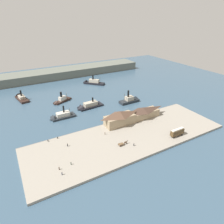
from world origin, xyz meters
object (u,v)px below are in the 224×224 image
object	(u,v)px
pedestrian_near_cart	(59,168)
ferry_mid_harbor	(60,117)
ferry_approaching_east	(61,101)
ferry_near_quay	(131,100)
pedestrian_near_east_shed	(71,163)
pedestrian_standing_center	(105,133)
pedestrian_walking_west	(134,145)
ferry_approaching_west	(21,98)
mooring_post_west	(58,138)
horse_cart	(123,143)
pedestrian_walking_east	(67,145)
ferry_departing_north	(92,82)
ferry_shed_east_terminal	(143,113)
ferry_shed_customs_shed	(120,118)
street_tram	(177,132)
pedestrian_at_waters_edge	(62,173)
mooring_post_east	(48,141)
ferry_outer_harbor	(87,106)

from	to	relation	value
pedestrian_near_cart	ferry_mid_harbor	size ratio (longest dim) A/B	0.10
ferry_approaching_east	ferry_near_quay	bearing A→B (deg)	-28.77
ferry_approaching_east	pedestrian_near_east_shed	bearing A→B (deg)	-102.84
pedestrian_standing_center	pedestrian_near_east_shed	bearing A→B (deg)	-149.90
pedestrian_standing_center	ferry_approaching_east	world-z (taller)	ferry_approaching_east
pedestrian_walking_west	ferry_approaching_west	bearing A→B (deg)	113.35
mooring_post_west	ferry_mid_harbor	xyz separation A→B (m)	(8.15, 23.68, -0.38)
horse_cart	ferry_mid_harbor	size ratio (longest dim) A/B	0.33
pedestrian_walking_east	ferry_departing_north	size ratio (longest dim) A/B	0.09
ferry_shed_east_terminal	mooring_post_west	bearing A→B (deg)	176.44
ferry_shed_customs_shed	pedestrian_near_east_shed	size ratio (longest dim) A/B	11.80
pedestrian_walking_west	pedestrian_walking_east	distance (m)	33.47
pedestrian_near_east_shed	street_tram	bearing A→B (deg)	-6.38
pedestrian_at_waters_edge	ferry_approaching_west	xyz separation A→B (m)	(-3.98, 97.81, -0.74)
ferry_departing_north	ferry_approaching_east	distance (m)	47.96
street_tram	pedestrian_walking_west	xyz separation A→B (m)	(-25.64, 4.10, -1.80)
ferry_shed_east_terminal	ferry_approaching_east	world-z (taller)	ferry_shed_east_terminal
ferry_shed_customs_shed	mooring_post_east	xyz separation A→B (m)	(-41.82, 3.35, -3.99)
pedestrian_near_east_shed	ferry_departing_north	size ratio (longest dim) A/B	0.08
pedestrian_near_east_shed	pedestrian_walking_west	distance (m)	32.28
pedestrian_near_cart	ferry_approaching_west	distance (m)	94.33
mooring_post_west	ferry_departing_north	size ratio (longest dim) A/B	0.05
ferry_shed_customs_shed	ferry_shed_east_terminal	size ratio (longest dim) A/B	0.83
pedestrian_standing_center	pedestrian_walking_west	bearing A→B (deg)	-64.51
ferry_shed_customs_shed	ferry_near_quay	size ratio (longest dim) A/B	1.08
ferry_shed_customs_shed	ferry_near_quay	world-z (taller)	ferry_shed_customs_shed
pedestrian_near_east_shed	ferry_approaching_east	world-z (taller)	ferry_approaching_east
pedestrian_standing_center	ferry_outer_harbor	world-z (taller)	ferry_outer_harbor
pedestrian_near_cart	ferry_near_quay	xyz separation A→B (m)	(69.05, 46.54, -0.27)
pedestrian_near_cart	pedestrian_near_east_shed	bearing A→B (deg)	5.94
pedestrian_standing_center	pedestrian_walking_west	world-z (taller)	pedestrian_walking_west
pedestrian_near_east_shed	pedestrian_near_cart	world-z (taller)	pedestrian_near_cart
ferry_near_quay	ferry_departing_north	xyz separation A→B (m)	(-8.41, 54.12, -0.12)
ferry_approaching_east	pedestrian_walking_west	bearing A→B (deg)	-77.98
ferry_departing_north	mooring_post_east	bearing A→B (deg)	-127.78
horse_cart	ferry_approaching_east	bearing A→B (deg)	99.08
horse_cart	pedestrian_near_east_shed	xyz separation A→B (m)	(-27.71, -1.04, -0.21)
ferry_near_quay	ferry_departing_north	world-z (taller)	ferry_near_quay
ferry_mid_harbor	pedestrian_near_cart	bearing A→B (deg)	-106.48
pedestrian_walking_east	pedestrian_near_cart	world-z (taller)	pedestrian_walking_east
horse_cart	ferry_outer_harbor	bearing A→B (deg)	87.47
pedestrian_near_cart	ferry_mid_harbor	xyz separation A→B (m)	(14.03, 47.42, -0.69)
pedestrian_at_waters_edge	mooring_post_east	world-z (taller)	pedestrian_at_waters_edge
ferry_mid_harbor	ferry_approaching_west	bearing A→B (deg)	110.85
ferry_shed_customs_shed	street_tram	distance (m)	33.30
ferry_departing_north	ferry_near_quay	bearing A→B (deg)	-81.17
ferry_outer_harbor	ferry_approaching_west	xyz separation A→B (m)	(-39.26, 41.04, -0.02)
ferry_shed_east_terminal	ferry_outer_harbor	size ratio (longest dim) A/B	1.10
mooring_post_east	ferry_approaching_west	world-z (taller)	ferry_approaching_west
ferry_shed_customs_shed	ferry_mid_harbor	world-z (taller)	ferry_shed_customs_shed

